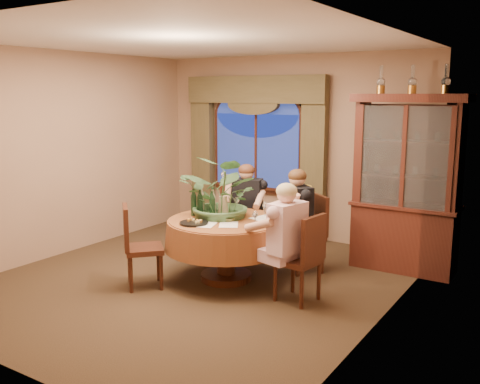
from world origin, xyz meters
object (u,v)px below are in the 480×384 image
Objects in this scene: oil_lamp_right at (446,79)px; chair_right at (298,258)px; oil_lamp_left at (381,80)px; wine_bottle_3 at (201,200)px; person_scarf at (298,221)px; centerpiece_plant at (224,165)px; person_pink at (287,244)px; stoneware_vase at (223,206)px; dining_table at (226,250)px; wine_bottle_4 at (194,202)px; person_back at (247,211)px; chair_front_left at (144,247)px; wine_bottle_0 at (200,203)px; chair_back at (234,222)px; wine_bottle_5 at (212,205)px; wine_bottle_1 at (213,203)px; china_cabinet at (407,184)px; chair_back_right at (305,234)px; olive_bowl at (229,220)px; wine_bottle_2 at (213,200)px; oil_lamp_center at (413,79)px.

oil_lamp_right reaches higher than chair_right.
wine_bottle_3 is (-1.74, -1.42, -1.47)m from oil_lamp_left.
oil_lamp_left is 2.69m from wine_bottle_3.
person_scarf is 1.17× the size of centerpiece_plant.
person_pink is 5.22× the size of stoneware_vase.
oil_lamp_left is 2.51m from stoneware_vase.
chair_right reaches higher than dining_table.
person_back is at bearing 81.08° from wine_bottle_4.
wine_bottle_0 is (0.32, 0.66, 0.44)m from chair_front_left.
chair_right is at bearing -9.22° from wine_bottle_3.
wine_bottle_5 is at bearing 79.93° from chair_back.
wine_bottle_1 is at bearing 89.34° from chair_right.
chair_back is 0.24m from person_back.
chair_right is at bearing -112.05° from china_cabinet.
person_back is at bearing 30.83° from chair_back_right.
chair_front_left is at bearing -140.05° from olive_bowl.
chair_back is 1.11m from olive_bowl.
olive_bowl is 0.36m from wine_bottle_1.
olive_bowl is 0.49m from wine_bottle_2.
wine_bottle_3 reaches higher than chair_right.
oil_lamp_left reaches higher than wine_bottle_3.
chair_right is at bearing -11.38° from centerpiece_plant.
chair_back is at bearing 36.05° from chair_back_right.
oil_lamp_left is at bearing -2.51° from chair_right.
oil_lamp_center is 2.70m from person_back.
wine_bottle_2 is 1.00× the size of wine_bottle_3.
person_scarf is at bearing 48.93° from dining_table.
wine_bottle_4 is (-0.10, -0.00, 0.00)m from wine_bottle_0.
dining_table is 0.70m from wine_bottle_3.
centerpiece_plant reaches higher than wine_bottle_4.
oil_lamp_left reaches higher than chair_back_right.
oil_lamp_right reaches higher than olive_bowl.
wine_bottle_0 is at bearing 95.53° from person_pink.
centerpiece_plant is 0.50m from wine_bottle_5.
wine_bottle_5 is at bearing -144.85° from oil_lamp_right.
wine_bottle_5 reaches higher than stoneware_vase.
olive_bowl is (-1.60, -1.60, -0.34)m from china_cabinet.
wine_bottle_4 is at bearing -138.06° from oil_lamp_left.
chair_back_right is 1.10m from person_pink.
wine_bottle_3 and wine_bottle_4 have the same top height.
person_back reaches higher than olive_bowl.
china_cabinet reaches higher than centerpiece_plant.
wine_bottle_0 is at bearing 79.30° from chair_back_right.
oil_lamp_center is 1.03× the size of wine_bottle_5.
chair_front_left is 0.94m from wine_bottle_3.
wine_bottle_3 is at bearing 71.66° from chair_back_right.
chair_back_right is (-1.42, -0.72, -1.91)m from oil_lamp_right.
dining_table is at bearing -43.00° from stoneware_vase.
oil_lamp_right is at bearing 33.60° from centerpiece_plant.
person_pink is 0.88m from olive_bowl.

